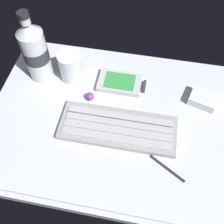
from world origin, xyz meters
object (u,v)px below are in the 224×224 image
(water_bottle, at_px, (35,52))
(trackball_mouse, at_px, (90,96))
(keyboard, at_px, (118,128))
(handheld_device, at_px, (122,83))
(juice_cup, at_px, (71,67))
(charger_block, at_px, (203,99))
(stylus_pen, at_px, (167,168))

(water_bottle, relative_size, trackball_mouse, 9.45)
(keyboard, bearing_deg, trackball_mouse, 138.87)
(handheld_device, distance_m, juice_cup, 0.15)
(juice_cup, height_order, charger_block, juice_cup)
(juice_cup, bearing_deg, handheld_device, -0.99)
(keyboard, height_order, handheld_device, keyboard)
(handheld_device, height_order, stylus_pen, handheld_device)
(trackball_mouse, bearing_deg, juice_cup, 135.06)
(juice_cup, relative_size, charger_block, 1.21)
(keyboard, height_order, juice_cup, juice_cup)
(keyboard, bearing_deg, juice_cup, 137.19)
(water_bottle, height_order, trackball_mouse, water_bottle)
(handheld_device, height_order, juice_cup, juice_cup)
(water_bottle, height_order, stylus_pen, water_bottle)
(keyboard, xyz_separation_m, trackball_mouse, (-0.09, 0.08, 0.00))
(juice_cup, height_order, trackball_mouse, juice_cup)
(keyboard, xyz_separation_m, stylus_pen, (0.13, -0.08, -0.00))
(keyboard, height_order, trackball_mouse, trackball_mouse)
(keyboard, xyz_separation_m, water_bottle, (-0.25, 0.14, 0.08))
(keyboard, xyz_separation_m, juice_cup, (-0.16, 0.15, 0.03))
(keyboard, relative_size, handheld_device, 2.27)
(handheld_device, distance_m, stylus_pen, 0.27)
(juice_cup, bearing_deg, stylus_pen, -38.34)
(handheld_device, relative_size, water_bottle, 0.62)
(handheld_device, bearing_deg, charger_block, -4.53)
(juice_cup, distance_m, stylus_pen, 0.37)
(keyboard, height_order, stylus_pen, keyboard)
(water_bottle, relative_size, stylus_pen, 2.19)
(handheld_device, relative_size, trackball_mouse, 5.82)
(handheld_device, bearing_deg, keyboard, -84.37)
(keyboard, relative_size, trackball_mouse, 13.22)
(keyboard, relative_size, juice_cup, 3.42)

